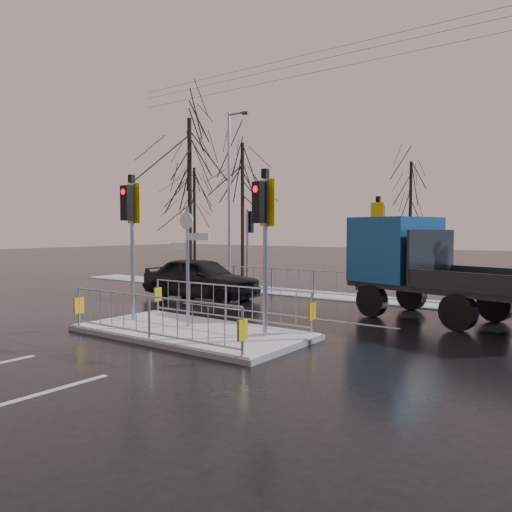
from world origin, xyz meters
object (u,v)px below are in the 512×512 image
Objects in this scene: traffic_island at (191,319)px; car_far_lane at (201,278)px; street_lamp_left at (230,191)px; flatbed_truck at (422,264)px.

traffic_island is 1.27× the size of car_far_lane.
car_far_lane is 6.25m from street_lamp_left.
flatbed_truck is 11.31m from street_lamp_left.
traffic_island is 0.73× the size of street_lamp_left.
flatbed_truck is at bearing -88.29° from car_far_lane.
traffic_island is 6.51m from car_far_lane.
street_lamp_left is at bearing 21.51° from car_far_lane.
traffic_island reaches higher than flatbed_truck.
traffic_island reaches higher than car_far_lane.
traffic_island is 12.17m from street_lamp_left.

